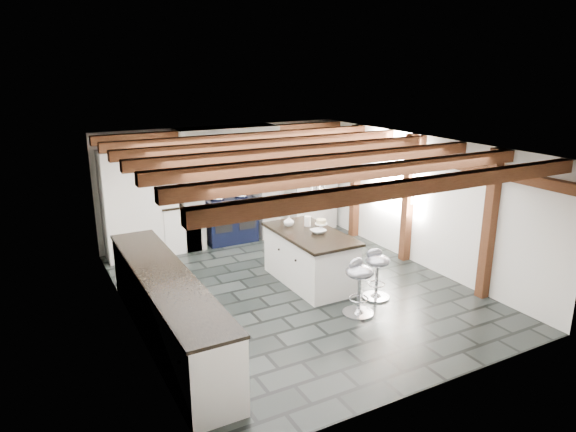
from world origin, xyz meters
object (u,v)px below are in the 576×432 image
range_cooker (230,219)px  bar_stool_near (377,268)px  kitchen_island (310,257)px  bar_stool_far (359,281)px

range_cooker → bar_stool_near: range_cooker is taller
kitchen_island → bar_stool_near: kitchen_island is taller
bar_stool_near → bar_stool_far: bearing=-137.9°
bar_stool_near → bar_stool_far: bar_stool_far is taller
bar_stool_far → kitchen_island: bearing=74.0°
kitchen_island → range_cooker: bearing=97.8°
range_cooker → bar_stool_near: bearing=-75.0°
range_cooker → kitchen_island: bearing=-82.0°
range_cooker → bar_stool_far: (0.39, -3.85, 0.05)m
kitchen_island → bar_stool_near: (0.59, -0.99, 0.04)m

